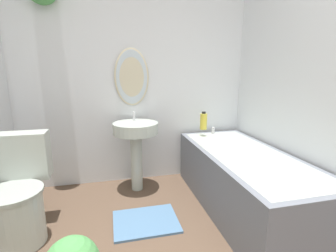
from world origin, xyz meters
TOP-DOWN VIEW (x-y plane):
  - wall_back at (-0.05, 2.30)m, footprint 2.69×0.29m
  - wall_right at (1.31, 1.14)m, footprint 0.06×2.40m
  - toilet at (-1.01, 1.42)m, footprint 0.42×0.59m
  - pedestal_sink at (-0.04, 2.01)m, footprint 0.47×0.47m
  - bathtub at (0.89, 1.38)m, footprint 0.74×1.70m
  - shampoo_bottle at (0.74, 2.07)m, footprint 0.08×0.08m
  - bath_mat at (-0.04, 1.36)m, footprint 0.55×0.43m

SIDE VIEW (x-z plane):
  - bath_mat at x=-0.04m, z-range 0.00..0.02m
  - bathtub at x=0.89m, z-range -0.03..0.60m
  - toilet at x=-1.01m, z-range -0.06..0.73m
  - pedestal_sink at x=-0.04m, z-range 0.17..1.01m
  - shampoo_bottle at x=0.74m, z-range 0.61..0.82m
  - wall_right at x=1.31m, z-range 0.00..2.40m
  - wall_back at x=-0.05m, z-range 0.05..2.45m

